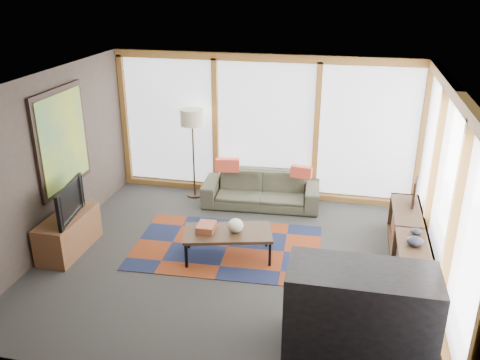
% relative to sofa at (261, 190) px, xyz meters
% --- Properties ---
extents(ground, '(5.50, 5.50, 0.00)m').
position_rel_sofa_xyz_m(ground, '(-0.04, -1.95, -0.30)').
color(ground, '#292827').
rests_on(ground, ground).
extents(room_envelope, '(5.52, 5.02, 2.62)m').
position_rel_sofa_xyz_m(room_envelope, '(0.46, -1.39, 1.24)').
color(room_envelope, '#41342F').
rests_on(room_envelope, ground).
extents(rug, '(2.88, 1.94, 0.01)m').
position_rel_sofa_xyz_m(rug, '(-0.22, -1.61, -0.29)').
color(rug, maroon).
rests_on(rug, ground).
extents(sofa, '(2.09, 0.93, 0.60)m').
position_rel_sofa_xyz_m(sofa, '(0.00, 0.00, 0.00)').
color(sofa, '#3B3E2F').
rests_on(sofa, ground).
extents(pillow_left, '(0.44, 0.20, 0.23)m').
position_rel_sofa_xyz_m(pillow_left, '(-0.61, 0.00, 0.41)').
color(pillow_left, '#DC4D34').
rests_on(pillow_left, sofa).
extents(pillow_right, '(0.38, 0.16, 0.20)m').
position_rel_sofa_xyz_m(pillow_right, '(0.70, -0.00, 0.40)').
color(pillow_right, '#DC4D34').
rests_on(pillow_right, sofa).
extents(floor_lamp, '(0.42, 0.42, 1.65)m').
position_rel_sofa_xyz_m(floor_lamp, '(-1.28, 0.14, 0.53)').
color(floor_lamp, '#332719').
rests_on(floor_lamp, ground).
extents(coffee_table, '(1.37, 0.92, 0.42)m').
position_rel_sofa_xyz_m(coffee_table, '(-0.14, -1.88, -0.09)').
color(coffee_table, black).
rests_on(coffee_table, ground).
extents(book_stack, '(0.25, 0.31, 0.10)m').
position_rel_sofa_xyz_m(book_stack, '(-0.45, -1.91, 0.17)').
color(book_stack, '#974C30').
rests_on(book_stack, coffee_table).
extents(vase, '(0.25, 0.25, 0.20)m').
position_rel_sofa_xyz_m(vase, '(-0.03, -1.85, 0.22)').
color(vase, beige).
rests_on(vase, coffee_table).
extents(bookshelf, '(0.43, 2.37, 0.59)m').
position_rel_sofa_xyz_m(bookshelf, '(2.39, -1.51, -0.00)').
color(bookshelf, black).
rests_on(bookshelf, ground).
extents(bowl_a, '(0.23, 0.23, 0.11)m').
position_rel_sofa_xyz_m(bowl_a, '(2.39, -2.02, 0.35)').
color(bowl_a, black).
rests_on(bowl_a, bookshelf).
extents(bowl_b, '(0.17, 0.17, 0.08)m').
position_rel_sofa_xyz_m(bowl_b, '(2.44, -1.70, 0.33)').
color(bowl_b, black).
rests_on(bowl_b, bookshelf).
extents(shelf_picture, '(0.10, 0.32, 0.42)m').
position_rel_sofa_xyz_m(shelf_picture, '(2.48, -0.75, 0.50)').
color(shelf_picture, black).
rests_on(shelf_picture, bookshelf).
extents(tv_console, '(0.47, 1.14, 0.57)m').
position_rel_sofa_xyz_m(tv_console, '(-2.50, -2.20, -0.01)').
color(tv_console, brown).
rests_on(tv_console, ground).
extents(television, '(0.26, 0.93, 0.53)m').
position_rel_sofa_xyz_m(television, '(-2.46, -2.25, 0.53)').
color(television, black).
rests_on(television, tv_console).
extents(bar_counter, '(1.59, 0.76, 1.00)m').
position_rel_sofa_xyz_m(bar_counter, '(1.71, -3.46, 0.20)').
color(bar_counter, black).
rests_on(bar_counter, ground).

